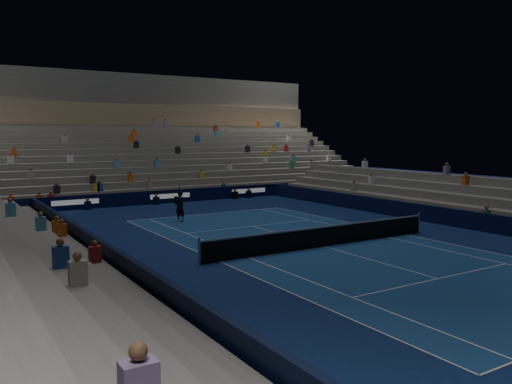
{
  "coord_description": "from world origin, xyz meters",
  "views": [
    {
      "loc": [
        -15.19,
        -18.37,
        5.15
      ],
      "look_at": [
        0.0,
        6.0,
        2.0
      ],
      "focal_mm": 36.38,
      "sensor_mm": 36.0,
      "label": 1
    }
  ],
  "objects": [
    {
      "name": "ground",
      "position": [
        0.0,
        0.0,
        0.0
      ],
      "size": [
        90.0,
        90.0,
        0.0
      ],
      "primitive_type": "plane",
      "color": "#0D1F51",
      "rests_on": "ground"
    },
    {
      "name": "court_surface",
      "position": [
        0.0,
        0.0,
        0.01
      ],
      "size": [
        10.97,
        23.77,
        0.01
      ],
      "primitive_type": "cube",
      "color": "navy",
      "rests_on": "ground"
    },
    {
      "name": "grandstand_main",
      "position": [
        0.0,
        27.9,
        3.38
      ],
      "size": [
        44.0,
        15.2,
        11.2
      ],
      "color": "slate",
      "rests_on": "ground"
    },
    {
      "name": "tennis_player",
      "position": [
        -2.89,
        9.93,
        0.94
      ],
      "size": [
        0.8,
        0.65,
        1.88
      ],
      "primitive_type": "imported",
      "rotation": [
        0.0,
        0.0,
        3.48
      ],
      "color": "black",
      "rests_on": "ground"
    },
    {
      "name": "grandstand_east",
      "position": [
        13.17,
        0.0,
        0.92
      ],
      "size": [
        5.0,
        37.0,
        2.5
      ],
      "color": "slate",
      "rests_on": "ground"
    },
    {
      "name": "broadcast_camera",
      "position": [
        0.35,
        17.85,
        0.28
      ],
      "size": [
        0.54,
        0.91,
        0.53
      ],
      "color": "black",
      "rests_on": "ground"
    },
    {
      "name": "tennis_net",
      "position": [
        0.0,
        0.0,
        0.5
      ],
      "size": [
        12.9,
        0.1,
        1.1
      ],
      "color": "#B2B2B7",
      "rests_on": "ground"
    },
    {
      "name": "grandstand_west",
      "position": [
        -13.17,
        0.0,
        0.92
      ],
      "size": [
        5.0,
        37.0,
        2.5
      ],
      "color": "slate",
      "rests_on": "ground"
    },
    {
      "name": "sponsor_barrier_east",
      "position": [
        9.7,
        0.0,
        0.5
      ],
      "size": [
        0.25,
        37.0,
        1.0
      ],
      "primitive_type": "cube",
      "color": "black",
      "rests_on": "ground"
    },
    {
      "name": "sponsor_barrier_west",
      "position": [
        -9.7,
        0.0,
        0.5
      ],
      "size": [
        0.25,
        37.0,
        1.0
      ],
      "primitive_type": "cube",
      "color": "black",
      "rests_on": "ground"
    },
    {
      "name": "sponsor_barrier_far",
      "position": [
        0.0,
        18.5,
        0.5
      ],
      "size": [
        44.0,
        0.25,
        1.0
      ],
      "primitive_type": "cube",
      "color": "black",
      "rests_on": "ground"
    }
  ]
}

